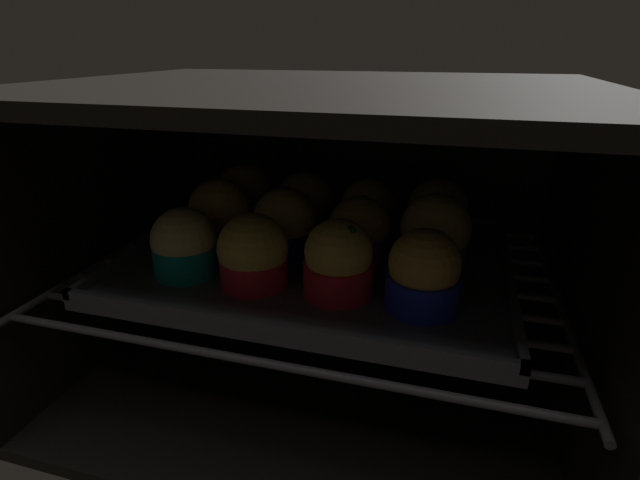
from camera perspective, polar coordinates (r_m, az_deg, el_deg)
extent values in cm
cube|color=black|center=(65.93, -0.17, -14.90)|extent=(59.00, 47.00, 1.50)
cube|color=black|center=(52.72, -0.22, 17.55)|extent=(59.00, 47.00, 1.50)
cube|color=black|center=(77.85, 4.50, 5.72)|extent=(59.00, 1.50, 34.00)
cube|color=black|center=(70.12, -23.40, 2.02)|extent=(1.50, 47.00, 34.00)
cube|color=black|center=(56.84, 28.93, -3.56)|extent=(1.50, 47.00, 34.00)
cylinder|color=#4C494C|center=(43.05, -7.48, -14.25)|extent=(54.00, 0.80, 0.80)
cylinder|color=#4C494C|center=(46.63, -5.16, -10.96)|extent=(54.00, 0.80, 0.80)
cylinder|color=#4C494C|center=(50.41, -3.23, -8.14)|extent=(54.00, 0.80, 0.80)
cylinder|color=#4C494C|center=(54.34, -1.59, -5.71)|extent=(54.00, 0.80, 0.80)
cylinder|color=#4C494C|center=(58.39, -0.19, -3.61)|extent=(54.00, 0.80, 0.80)
cylinder|color=#4C494C|center=(62.54, 1.02, -1.78)|extent=(54.00, 0.80, 0.80)
cylinder|color=#4C494C|center=(66.77, 2.08, -0.19)|extent=(54.00, 0.80, 0.80)
cylinder|color=#4C494C|center=(71.07, 3.01, 1.22)|extent=(54.00, 0.80, 0.80)
cylinder|color=#4C494C|center=(75.42, 3.84, 2.46)|extent=(54.00, 0.80, 0.80)
cylinder|color=#4C494C|center=(70.21, -21.87, -0.70)|extent=(0.80, 42.00, 0.80)
cylinder|color=#4C494C|center=(57.85, 26.62, -6.44)|extent=(0.80, 42.00, 0.80)
cube|color=#4C4C51|center=(58.58, 0.00, -2.44)|extent=(44.10, 35.23, 1.20)
cube|color=#4C4C51|center=(43.74, -6.32, -10.20)|extent=(44.10, 0.80, 1.00)
cube|color=#4C4C51|center=(73.73, 3.70, 3.73)|extent=(44.10, 0.80, 1.00)
cube|color=#4C4C51|center=(66.95, -18.11, 0.67)|extent=(0.80, 35.23, 1.00)
cube|color=#4C4C51|center=(56.68, 21.59, -3.78)|extent=(0.80, 35.23, 1.00)
cylinder|color=#0C8C84|center=(55.47, -15.71, -2.14)|extent=(7.19, 7.19, 3.49)
sphere|color=#E0CC7A|center=(54.59, -15.95, 0.06)|extent=(7.21, 7.21, 7.21)
cylinder|color=red|center=(51.38, -7.89, -3.48)|extent=(7.19, 7.19, 3.49)
sphere|color=gold|center=(50.38, -8.04, -0.98)|extent=(7.50, 7.50, 7.50)
cylinder|color=red|center=(49.07, 2.18, -4.57)|extent=(7.19, 7.19, 3.49)
sphere|color=gold|center=(47.83, 2.23, -1.48)|extent=(6.95, 6.95, 6.95)
sphere|color=#1E6023|center=(46.31, 3.31, 0.37)|extent=(2.41, 2.41, 2.41)
cylinder|color=#1928B7|center=(47.58, 12.10, -6.01)|extent=(7.19, 7.19, 3.49)
sphere|color=gold|center=(46.28, 12.39, -2.78)|extent=(6.88, 6.88, 6.88)
cylinder|color=#0C8C84|center=(62.18, -11.69, 0.93)|extent=(7.19, 7.19, 3.49)
sphere|color=gold|center=(61.13, -11.92, 3.67)|extent=(7.71, 7.71, 7.71)
cylinder|color=#1928B7|center=(59.07, -4.21, 0.19)|extent=(7.19, 7.19, 3.49)
sphere|color=#DBBC60|center=(58.17, -4.28, 2.51)|extent=(7.65, 7.65, 7.65)
sphere|color=#19511E|center=(57.65, -4.21, 5.24)|extent=(2.55, 2.55, 2.55)
cylinder|color=#7A238C|center=(56.83, 4.62, -0.74)|extent=(7.19, 7.19, 3.49)
sphere|color=gold|center=(55.92, 4.70, 1.57)|extent=(7.27, 7.27, 7.27)
sphere|color=#19511E|center=(54.90, 5.18, 4.42)|extent=(1.79, 1.79, 1.79)
cylinder|color=#0C8C84|center=(55.82, 13.36, -1.74)|extent=(7.19, 7.19, 3.49)
sphere|color=#DBBC60|center=(54.60, 13.66, 1.41)|extent=(7.81, 7.81, 7.81)
cylinder|color=silver|center=(69.61, -8.85, 3.45)|extent=(7.19, 7.19, 3.49)
sphere|color=gold|center=(68.73, -8.99, 5.80)|extent=(7.70, 7.70, 7.70)
cylinder|color=#1928B7|center=(66.98, -1.84, 2.96)|extent=(7.19, 7.19, 3.49)
sphere|color=gold|center=(66.24, -1.87, 4.88)|extent=(7.73, 7.73, 7.73)
sphere|color=#1E6023|center=(65.72, -1.89, 7.41)|extent=(1.87, 1.87, 1.87)
cylinder|color=#1928B7|center=(64.68, 5.63, 2.14)|extent=(7.19, 7.19, 3.49)
sphere|color=gold|center=(63.90, 5.71, 4.15)|extent=(7.17, 7.17, 7.17)
cylinder|color=#7A238C|center=(64.07, 13.66, 1.40)|extent=(7.19, 7.19, 3.49)
sphere|color=gold|center=(63.16, 13.89, 3.77)|extent=(7.59, 7.59, 7.59)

